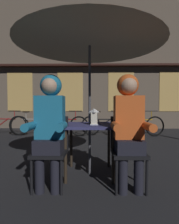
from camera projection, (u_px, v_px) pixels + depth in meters
The scene contains 14 objects.
ground_plane at pixel (90, 174), 2.59m from camera, with size 60.00×60.00×0.00m, color #232326.
cafe_table at pixel (90, 131), 2.57m from camera, with size 0.72×0.72×0.74m.
patio_umbrella at pixel (90, 32), 2.51m from camera, with size 2.10×2.10×2.31m.
lantern at pixel (94, 116), 2.47m from camera, with size 0.11×0.11×0.23m.
chair_left at pixel (51, 147), 2.21m from camera, with size 0.40×0.40×0.87m.
chair_right at pixel (128, 147), 2.20m from camera, with size 0.40×0.40×0.87m.
person_left_hooded at pixel (50, 119), 2.14m from camera, with size 0.45×0.56×1.40m.
person_right_hooded at pixel (129, 119), 2.13m from camera, with size 0.45×0.56×1.40m.
shopfront_building at pixel (95, 59), 7.86m from camera, with size 10.00×0.93×6.20m.
bicycle_nearest at pixel (4, 125), 6.02m from camera, with size 1.67×0.28×0.84m.
bicycle_second at pixel (34, 125), 5.88m from camera, with size 1.68×0.13×0.84m.
bicycle_third at pixel (64, 125), 5.88m from camera, with size 1.65×0.44×0.84m.
bicycle_fourth at pixel (106, 125), 5.86m from camera, with size 1.67×0.25×0.84m.
bicycle_fifth at pixel (140, 126), 5.65m from camera, with size 1.66×0.35×0.84m.
Camera 1 is at (0.04, -2.56, 1.02)m, focal length 28.21 mm.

